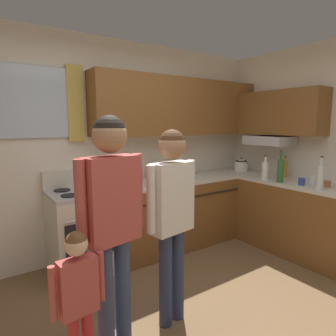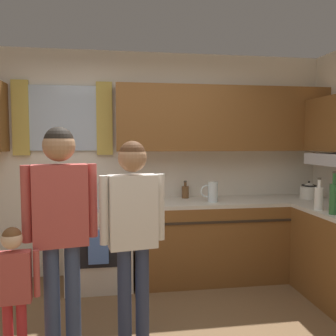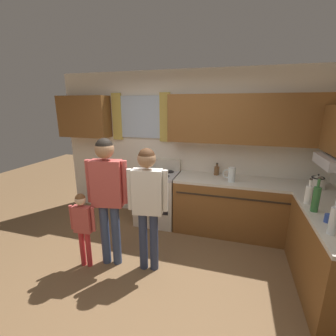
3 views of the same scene
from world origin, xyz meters
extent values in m
cube|color=silver|center=(0.00, 1.90, 1.30)|extent=(4.60, 0.10, 2.60)
cube|color=silver|center=(-0.77, 1.83, 1.83)|extent=(0.73, 0.03, 0.73)
cube|color=gold|center=(-0.31, 1.82, 1.83)|extent=(0.18, 0.04, 0.83)
cube|color=brown|center=(1.06, 1.69, 1.83)|extent=(2.48, 0.32, 0.74)
cube|color=brown|center=(2.14, 1.03, 1.75)|extent=(0.32, 1.35, 0.58)
cube|color=#B7B7BC|center=(2.08, 1.05, 1.38)|extent=(0.40, 0.60, 0.12)
cube|color=brown|center=(1.15, 1.54, 0.43)|extent=(2.31, 0.62, 0.86)
cube|color=beige|center=(1.15, 1.54, 0.88)|extent=(2.31, 0.62, 0.04)
cube|color=brown|center=(1.99, 0.51, 0.43)|extent=(0.62, 1.45, 0.86)
cube|color=beige|center=(1.99, 0.51, 0.88)|extent=(0.62, 1.45, 0.04)
cube|color=#2D2319|center=(1.15, 1.23, 0.72)|extent=(2.19, 0.01, 0.02)
cube|color=beige|center=(-0.37, 1.54, 0.43)|extent=(0.69, 0.62, 0.86)
cube|color=black|center=(-0.37, 1.23, 0.48)|extent=(0.57, 0.01, 0.36)
cylinder|color=#ADADB2|center=(-0.37, 1.20, 0.70)|extent=(0.57, 0.02, 0.02)
cube|color=#ADADB2|center=(-0.37, 1.54, 0.88)|extent=(0.69, 0.62, 0.04)
cube|color=beige|center=(-0.37, 1.81, 1.00)|extent=(0.69, 0.08, 0.20)
cylinder|color=black|center=(-0.54, 1.40, 0.91)|extent=(0.17, 0.17, 0.01)
cylinder|color=black|center=(-0.20, 1.40, 0.91)|extent=(0.17, 0.17, 0.01)
cylinder|color=black|center=(-0.54, 1.68, 0.91)|extent=(0.17, 0.17, 0.01)
cylinder|color=black|center=(-0.20, 1.68, 0.91)|extent=(0.17, 0.17, 0.01)
cube|color=#4C72B7|center=(-0.37, 1.19, 0.52)|extent=(0.20, 0.02, 0.34)
cylinder|color=brown|center=(0.62, 1.74, 0.97)|extent=(0.08, 0.08, 0.14)
cylinder|color=brown|center=(0.62, 1.74, 1.06)|extent=(0.03, 0.03, 0.05)
cylinder|color=#3F382D|center=(0.62, 1.74, 1.10)|extent=(0.04, 0.04, 0.02)
cylinder|color=white|center=(1.76, 0.85, 1.01)|extent=(0.08, 0.08, 0.22)
cylinder|color=white|center=(1.76, 0.85, 1.16)|extent=(0.03, 0.03, 0.08)
cylinder|color=#3F382D|center=(1.76, 0.85, 1.21)|extent=(0.03, 0.03, 0.02)
cylinder|color=#2D6633|center=(1.77, 0.64, 1.04)|extent=(0.08, 0.08, 0.28)
cylinder|color=#2D6633|center=(1.77, 0.64, 1.23)|extent=(0.03, 0.03, 0.10)
cylinder|color=#3F382D|center=(1.77, 0.64, 1.29)|extent=(0.03, 0.03, 0.02)
cylinder|color=#B27223|center=(2.14, 0.82, 1.00)|extent=(0.06, 0.06, 0.20)
cylinder|color=#B27223|center=(2.14, 0.82, 1.14)|extent=(0.02, 0.02, 0.07)
cylinder|color=#3F382D|center=(2.14, 0.82, 1.18)|extent=(0.03, 0.03, 0.02)
cylinder|color=silver|center=(1.78, 0.15, 1.03)|extent=(0.07, 0.07, 0.26)
cylinder|color=silver|center=(1.78, 0.15, 1.21)|extent=(0.03, 0.03, 0.09)
cylinder|color=#3F382D|center=(1.78, 0.15, 1.26)|extent=(0.03, 0.03, 0.02)
cylinder|color=white|center=(2.01, 0.35, 0.95)|extent=(0.08, 0.08, 0.09)
torus|color=white|center=(2.06, 0.35, 0.95)|extent=(0.07, 0.01, 0.07)
cylinder|color=#B76642|center=(1.97, 0.17, 0.94)|extent=(0.07, 0.07, 0.08)
torus|color=#B76642|center=(2.02, 0.17, 0.94)|extent=(0.06, 0.01, 0.06)
cylinder|color=#2D479E|center=(1.83, 0.39, 0.94)|extent=(0.07, 0.07, 0.08)
torus|color=#2D479E|center=(1.88, 0.39, 0.95)|extent=(0.06, 0.01, 0.06)
cylinder|color=silver|center=(2.03, 1.48, 0.97)|extent=(0.20, 0.20, 0.14)
cone|color=silver|center=(2.03, 1.48, 1.06)|extent=(0.18, 0.18, 0.05)
sphere|color=black|center=(2.03, 1.48, 1.09)|extent=(0.02, 0.02, 0.02)
cone|color=silver|center=(2.16, 1.48, 1.00)|extent=(0.09, 0.04, 0.07)
torus|color=black|center=(2.03, 1.48, 1.05)|extent=(0.17, 0.17, 0.02)
cylinder|color=silver|center=(0.86, 1.44, 1.01)|extent=(0.11, 0.11, 0.22)
torus|color=silver|center=(0.80, 1.44, 1.02)|extent=(0.14, 0.02, 0.14)
cylinder|color=#38476B|center=(-0.51, 0.29, 0.41)|extent=(0.11, 0.11, 0.82)
cylinder|color=#38476B|center=(-0.65, 0.27, 0.41)|extent=(0.11, 0.11, 0.82)
cube|color=#BF4C47|center=(-0.58, 0.28, 1.11)|extent=(0.40, 0.23, 0.58)
cylinder|color=#BF4C47|center=(-0.36, 0.32, 1.14)|extent=(0.07, 0.07, 0.54)
cylinder|color=#BF4C47|center=(-0.80, 0.24, 1.14)|extent=(0.07, 0.07, 0.54)
sphere|color=#A87A56|center=(-0.58, 0.28, 1.54)|extent=(0.23, 0.23, 0.23)
sphere|color=black|center=(-0.58, 0.28, 1.56)|extent=(0.21, 0.21, 0.21)
cylinder|color=#2D3856|center=(0.00, 0.33, 0.39)|extent=(0.10, 0.10, 0.77)
cylinder|color=#2D3856|center=(-0.14, 0.30, 0.39)|extent=(0.10, 0.10, 0.77)
cube|color=white|center=(-0.07, 0.31, 1.05)|extent=(0.37, 0.21, 0.55)
cylinder|color=white|center=(0.14, 0.35, 1.07)|extent=(0.07, 0.07, 0.50)
cylinder|color=white|center=(-0.28, 0.28, 1.07)|extent=(0.07, 0.07, 0.50)
sphere|color=#A87A56|center=(-0.07, 0.31, 1.45)|extent=(0.21, 0.21, 0.21)
sphere|color=#4C2D19|center=(-0.07, 0.31, 1.47)|extent=(0.20, 0.20, 0.20)
cube|color=#BF4C47|center=(-0.87, 0.13, 0.66)|extent=(0.23, 0.12, 0.35)
cylinder|color=#BF4C47|center=(-0.73, 0.15, 0.68)|extent=(0.04, 0.04, 0.32)
cylinder|color=#BF4C47|center=(-1.02, 0.12, 0.68)|extent=(0.04, 0.04, 0.32)
sphere|color=beige|center=(-0.87, 0.13, 0.92)|extent=(0.13, 0.13, 0.13)
sphere|color=brown|center=(-0.87, 0.13, 0.94)|extent=(0.12, 0.12, 0.12)
camera|label=1|loc=(-1.34, -1.49, 1.62)|focal=31.37mm
camera|label=2|loc=(-0.18, -2.24, 1.56)|focal=37.13mm
camera|label=3|loc=(0.89, -2.08, 2.04)|focal=24.91mm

